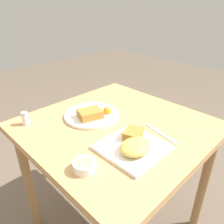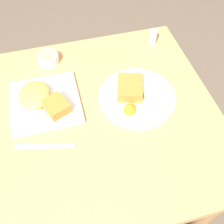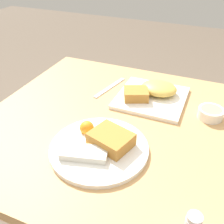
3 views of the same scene
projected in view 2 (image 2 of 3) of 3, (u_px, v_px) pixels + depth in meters
name	position (u px, v px, depth m)	size (l,w,h in m)	color
ground_plane	(105.00, 189.00, 1.55)	(8.00, 8.00, 0.00)	brown
dining_table	(101.00, 129.00, 1.02)	(0.84, 0.84, 0.77)	tan
plate_square_near	(43.00, 100.00, 0.95)	(0.25, 0.25, 0.06)	white
plate_oval_far	(136.00, 95.00, 0.97)	(0.29, 0.29, 0.05)	white
sauce_ramekin	(48.00, 59.00, 1.08)	(0.08, 0.08, 0.04)	white
salt_shaker	(153.00, 38.00, 1.14)	(0.03, 0.03, 0.07)	white
butter_knife	(45.00, 146.00, 0.85)	(0.06, 0.19, 0.00)	silver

